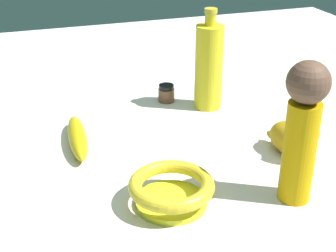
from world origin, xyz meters
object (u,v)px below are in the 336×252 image
Objects in this scene: bottle_tall at (209,66)px; cat_figurine at (294,136)px; nail_polish_jar at (166,93)px; banana at (77,137)px; person_figure_adult at (302,127)px; bowl at (171,189)px.

bottle_tall is 0.29m from cat_figurine.
nail_polish_jar is 0.22× the size of banana.
bottle_tall is at bearing -127.18° from nail_polish_jar.
bottle_tall is at bearing -1.07° from person_figure_adult.
cat_figurine is at bearing -30.46° from person_figure_adult.
bowl is at bearing 76.73° from person_figure_adult.
nail_polish_jar is 0.44m from bowl.
cat_figurine is 0.51× the size of person_figure_adult.
cat_figurine is (-0.17, -0.40, 0.02)m from banana.
nail_polish_jar is at bearing 9.27° from person_figure_adult.
cat_figurine is at bearing -155.31° from nail_polish_jar.
banana is 0.44m from cat_figurine.
bottle_tall is 0.35m from banana.
bottle_tall reaches higher than banana.
cat_figurine is 0.87× the size of bowl.
bottle_tall is 5.55× the size of nail_polish_jar.
bowl reaches higher than nail_polish_jar.
person_figure_adult reaches higher than bowl.
nail_polish_jar is 0.29m from banana.
nail_polish_jar is 0.17× the size of person_figure_adult.
nail_polish_jar is 0.30× the size of bowl.
cat_figurine is at bearing -73.56° from bowl.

